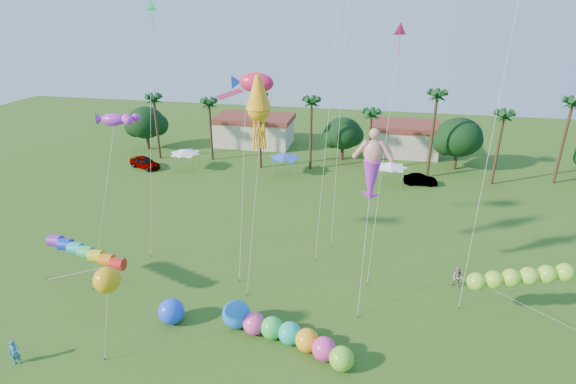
% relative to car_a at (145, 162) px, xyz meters
% --- Properties ---
extents(tree_line, '(69.46, 8.91, 11.00)m').
position_rel_car_a_xyz_m(tree_line, '(29.67, 8.46, 3.44)').
color(tree_line, '#3A2819').
rests_on(tree_line, ground).
extents(buildings_row, '(35.00, 7.00, 4.00)m').
position_rel_car_a_xyz_m(buildings_row, '(23.02, 14.46, 1.16)').
color(buildings_row, beige).
rests_on(buildings_row, ground).
extents(tent_row, '(31.00, 4.00, 0.60)m').
position_rel_car_a_xyz_m(tent_row, '(20.11, 0.79, 1.91)').
color(tent_row, white).
rests_on(tent_row, ground).
extents(car_a, '(5.28, 3.76, 1.67)m').
position_rel_car_a_xyz_m(car_a, '(0.00, 0.00, 0.00)').
color(car_a, '#4C4C54').
rests_on(car_a, ground).
extents(car_b, '(4.29, 1.79, 1.38)m').
position_rel_car_a_xyz_m(car_b, '(37.98, 1.29, -0.15)').
color(car_b, '#4C4C54').
rests_on(car_b, ground).
extents(spectator_a, '(0.77, 0.64, 1.81)m').
position_rel_car_a_xyz_m(spectator_a, '(10.38, -36.41, 0.07)').
color(spectator_a, teal).
rests_on(spectator_a, ground).
extents(spectator_b, '(1.12, 1.05, 1.84)m').
position_rel_car_a_xyz_m(spectator_b, '(39.49, -21.63, 0.08)').
color(spectator_b, gray).
rests_on(spectator_b, ground).
extents(caterpillar_inflatable, '(9.91, 4.69, 2.06)m').
position_rel_car_a_xyz_m(caterpillar_inflatable, '(26.71, -30.94, 0.03)').
color(caterpillar_inflatable, '#FF4395').
rests_on(caterpillar_inflatable, ground).
extents(blue_ball, '(1.91, 1.91, 1.91)m').
position_rel_car_a_xyz_m(blue_ball, '(18.44, -30.50, 0.12)').
color(blue_ball, '#1C4CFF').
rests_on(blue_ball, ground).
extents(rainbow_tube, '(9.73, 2.26, 3.77)m').
position_rel_car_a_xyz_m(rainbow_tube, '(11.67, -28.75, 2.44)').
color(rainbow_tube, red).
rests_on(rainbow_tube, ground).
extents(green_worm, '(11.07, 3.96, 3.87)m').
position_rel_car_a_xyz_m(green_worm, '(39.99, -25.34, 2.23)').
color(green_worm, '#8BD62F').
rests_on(green_worm, ground).
extents(orange_ball_kite, '(1.92, 1.76, 6.92)m').
position_rel_car_a_xyz_m(orange_ball_kite, '(16.72, -34.60, 5.27)').
color(orange_ball_kite, '#E5A112').
rests_on(orange_ball_kite, ground).
extents(merman_kite, '(2.53, 5.43, 12.86)m').
position_rel_car_a_xyz_m(merman_kite, '(31.93, -22.80, 9.34)').
color(merman_kite, tan).
rests_on(merman_kite, ground).
extents(fish_kite, '(4.63, 7.30, 16.51)m').
position_rel_car_a_xyz_m(fish_kite, '(21.99, -18.57, 14.75)').
color(fish_kite, '#E9194D').
rests_on(fish_kite, ground).
extents(squid_kite, '(2.51, 4.74, 16.99)m').
position_rel_car_a_xyz_m(squid_kite, '(23.28, -22.78, 13.44)').
color(squid_kite, orange).
rests_on(squid_kite, ground).
extents(lobster_kite, '(3.93, 6.01, 13.87)m').
position_rel_car_a_xyz_m(lobster_kite, '(11.58, -23.57, 12.34)').
color(lobster_kite, '#B529CE').
rests_on(lobster_kite, ground).
extents(delta_kite_red, '(1.56, 4.49, 20.38)m').
position_rel_car_a_xyz_m(delta_kite_red, '(33.17, -18.75, 18.57)').
color(delta_kite_red, '#FA1B52').
rests_on(delta_kite_red, ground).
extents(delta_kite_green, '(1.65, 3.68, 22.01)m').
position_rel_car_a_xyz_m(delta_kite_green, '(13.39, -18.99, 20.18)').
color(delta_kite_green, '#34DF7F').
rests_on(delta_kite_green, ground).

